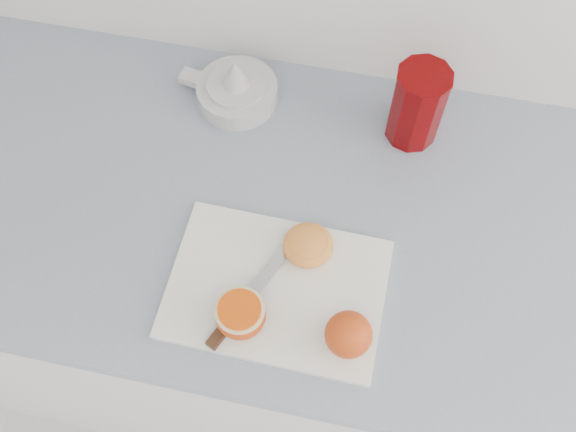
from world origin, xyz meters
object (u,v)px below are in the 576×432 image
at_px(citrus_juicer, 236,89).
at_px(cutting_board, 277,289).
at_px(red_tumbler, 417,108).
at_px(counter, 310,307).
at_px(half_orange, 240,315).

bearing_deg(citrus_juicer, cutting_board, -66.69).
xyz_separation_m(cutting_board, red_tumbler, (0.16, 0.34, 0.06)).
relative_size(cutting_board, citrus_juicer, 1.78).
bearing_deg(citrus_juicer, red_tumbler, -1.78).
bearing_deg(counter, red_tumbler, 55.98).
bearing_deg(citrus_juicer, counter, -46.56).
bearing_deg(half_orange, counter, 69.99).
xyz_separation_m(citrus_juicer, red_tumbler, (0.31, -0.01, 0.04)).
relative_size(counter, red_tumbler, 17.81).
xyz_separation_m(counter, red_tumbler, (0.13, 0.19, 0.51)).
height_order(counter, cutting_board, cutting_board).
relative_size(counter, half_orange, 35.74).
height_order(counter, red_tumbler, red_tumbler).
height_order(counter, citrus_juicer, citrus_juicer).
relative_size(half_orange, red_tumbler, 0.50).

